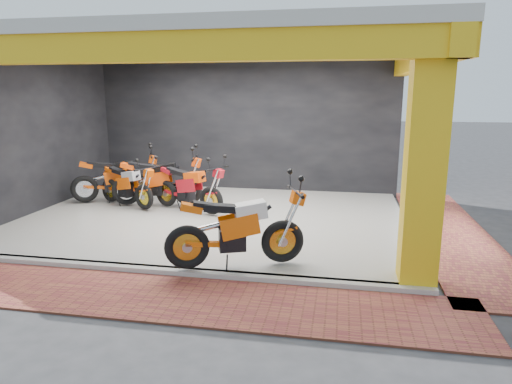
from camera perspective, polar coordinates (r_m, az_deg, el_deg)
ground at (r=8.08m, az=-9.15°, el=-7.34°), size 80.00×80.00×0.00m
showroom_floor at (r=9.87m, az=-5.25°, el=-3.29°), size 8.00×6.00×0.10m
showroom_ceiling at (r=9.56m, az=-5.68°, el=17.67°), size 8.40×6.40×0.20m
back_wall at (r=12.56m, az=-1.49°, el=7.96°), size 8.20×0.20×3.50m
left_wall at (r=11.40m, az=-25.79°, el=6.32°), size 0.20×6.20×3.50m
corner_column at (r=6.55m, az=20.31°, el=3.27°), size 0.50×0.50×3.50m
header_beam_front at (r=6.72m, az=-13.15°, el=17.19°), size 8.40×0.30×0.40m
header_beam_right at (r=9.26m, az=19.83°, el=15.35°), size 0.30×6.40×0.40m
floor_kerb at (r=7.17m, az=-11.95°, el=-9.60°), size 8.00×0.20×0.10m
paver_front at (r=6.53m, az=-14.61°, el=-12.31°), size 9.00×1.40×0.03m
paver_right at (r=9.76m, az=23.08°, el=-4.65°), size 1.40×7.00×0.03m
moto_hero at (r=6.96m, az=3.36°, el=-3.63°), size 2.39×1.59×1.37m
moto_row_a at (r=10.48m, az=-13.89°, el=0.86°), size 2.03×1.48×1.17m
moto_row_b at (r=10.68m, az=-8.59°, el=1.83°), size 2.34×1.22×1.36m
moto_row_c at (r=9.79m, az=-5.64°, el=0.63°), size 2.18×1.49×1.25m
moto_row_d at (r=11.50m, az=-13.78°, el=2.26°), size 2.31×1.65×1.33m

